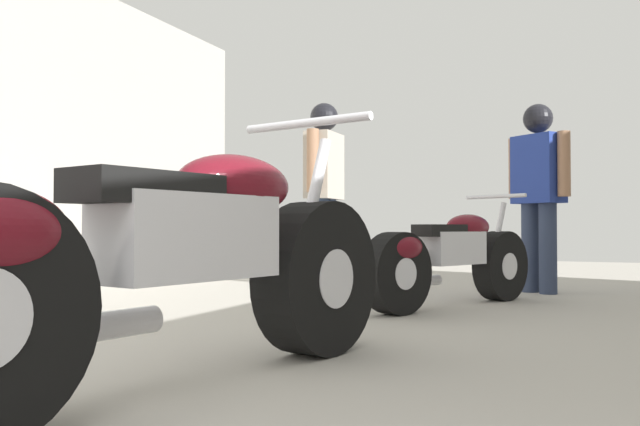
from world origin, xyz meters
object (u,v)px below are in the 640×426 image
at_px(motorcycle_maroon_cruiser, 178,264).
at_px(mechanic_with_helmet, 324,176).
at_px(motorcycle_black_naked, 450,258).
at_px(mechanic_in_blue, 538,180).

distance_m(motorcycle_maroon_cruiser, mechanic_with_helmet, 4.15).
bearing_deg(motorcycle_black_naked, mechanic_in_blue, 69.18).
relative_size(mechanic_in_blue, mechanic_with_helmet, 0.92).
bearing_deg(mechanic_in_blue, motorcycle_black_naked, -110.82).
relative_size(motorcycle_maroon_cruiser, mechanic_in_blue, 1.36).
height_order(mechanic_in_blue, mechanic_with_helmet, mechanic_with_helmet).
bearing_deg(mechanic_in_blue, mechanic_with_helmet, -177.86).
distance_m(motorcycle_black_naked, mechanic_in_blue, 1.53).
bearing_deg(mechanic_with_helmet, mechanic_in_blue, 2.14).
bearing_deg(motorcycle_maroon_cruiser, motorcycle_black_naked, 82.53).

